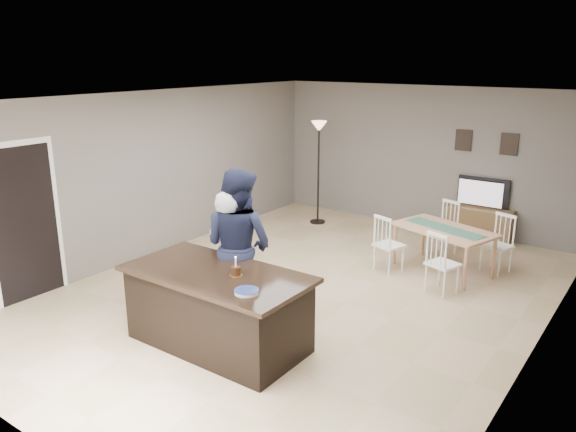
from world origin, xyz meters
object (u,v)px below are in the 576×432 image
Objects in this scene: tv_console at (477,224)px; plate_stack at (247,292)px; woman at (230,257)px; floor_lamp at (319,145)px; television at (482,193)px; dining_table at (444,236)px; kitchen_island at (218,308)px; birthday_cake at (236,271)px; man at (239,245)px.

tv_console is 5.89m from plate_stack.
floor_lamp is (-1.44, 4.26, 0.72)m from woman.
dining_table is (0.05, -1.92, -0.29)m from television.
tv_console is at bearing 77.84° from kitchen_island.
tv_console is at bearing 80.18° from birthday_cake.
woman is at bearing -71.28° from floor_lamp.
dining_table is at bearing -116.50° from man.
kitchen_island is at bearing -91.11° from dining_table.
dining_table is at bearing -20.13° from floor_lamp.
kitchen_island is at bearing -102.16° from tv_console.
tv_console is at bearing 90.00° from television.
woman is at bearing 71.50° from man.
television is (1.20, 5.64, 0.41)m from kitchen_island.
man is at bearing -112.65° from woman.
woman is 0.87× the size of man.
woman is 0.84× the size of dining_table.
birthday_cake is at bearing 11.43° from kitchen_island.
floor_lamp reaches higher than woman.
television reaches higher than tv_console.
birthday_cake is (-0.96, -5.59, 0.09)m from television.
plate_stack is (-0.55, -5.83, 0.62)m from tv_console.
dining_table reaches higher than tv_console.
tv_console is 0.59× the size of floor_lamp.
birthday_cake reaches higher than kitchen_island.
television is 5.67m from birthday_cake.
tv_console is at bearing -106.76° from man.
television is 0.45× the size of dining_table.
plate_stack is at bearing 134.95° from woman.
kitchen_island reaches higher than tv_console.
birthday_cake is at bearing 132.46° from woman.
tv_console is 5.64m from birthday_cake.
kitchen_island is at bearing 110.01° from man.
plate_stack is 4.03m from dining_table.
man is (-1.45, -4.97, 0.11)m from television.
birthday_cake is at bearing -99.82° from tv_console.
television is at bearing 84.68° from plate_stack.
television is 3.13m from floor_lamp.
floor_lamp is at bearing 177.34° from dining_table.
television reaches higher than dining_table.
plate_stack is (0.94, -0.81, 0.07)m from woman.
television is at bearing 80.31° from birthday_cake.
television reaches higher than birthday_cake.
dining_table is (1.54, 3.17, -0.27)m from woman.
floor_lamp is (-1.98, 4.76, 0.61)m from birthday_cake.
woman reaches higher than tv_console.
birthday_cake is at bearing 142.97° from plate_stack.
television reaches higher than kitchen_island.
floor_lamp reaches higher than tv_console.
dining_table is (1.25, 3.72, 0.12)m from kitchen_island.
birthday_cake is 0.87× the size of plate_stack.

